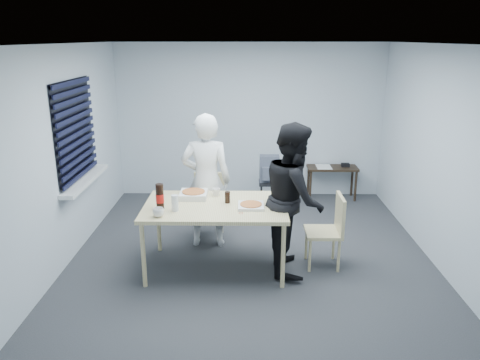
{
  "coord_description": "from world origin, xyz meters",
  "views": [
    {
      "loc": [
        -0.07,
        -5.4,
        2.67
      ],
      "look_at": [
        -0.14,
        0.1,
        0.99
      ],
      "focal_mm": 35.0,
      "sensor_mm": 36.0,
      "label": 1
    }
  ],
  "objects_px": {
    "chair_right": "(331,226)",
    "chair_far": "(209,201)",
    "backpack": "(269,169)",
    "person_white": "(206,181)",
    "person_black": "(294,198)",
    "stool": "(269,188)",
    "mug_b": "(216,192)",
    "dining_table": "(215,210)",
    "mug_a": "(158,212)",
    "side_table": "(332,171)",
    "soda_bottle": "(160,197)"
  },
  "relations": [
    {
      "from": "backpack",
      "to": "dining_table",
      "type": "bearing_deg",
      "value": -93.91
    },
    {
      "from": "side_table",
      "to": "stool",
      "type": "xyz_separation_m",
      "value": [
        -1.1,
        -0.5,
        -0.14
      ]
    },
    {
      "from": "chair_right",
      "to": "stool",
      "type": "relative_size",
      "value": 1.99
    },
    {
      "from": "chair_far",
      "to": "person_white",
      "type": "height_order",
      "value": "person_white"
    },
    {
      "from": "chair_right",
      "to": "chair_far",
      "type": "bearing_deg",
      "value": 149.63
    },
    {
      "from": "dining_table",
      "to": "side_table",
      "type": "xyz_separation_m",
      "value": [
        1.83,
        2.57,
        -0.26
      ]
    },
    {
      "from": "side_table",
      "to": "mug_a",
      "type": "xyz_separation_m",
      "value": [
        -2.42,
        -2.95,
        0.37
      ]
    },
    {
      "from": "person_white",
      "to": "soda_bottle",
      "type": "distance_m",
      "value": 0.94
    },
    {
      "from": "dining_table",
      "to": "stool",
      "type": "bearing_deg",
      "value": 70.67
    },
    {
      "from": "chair_right",
      "to": "backpack",
      "type": "xyz_separation_m",
      "value": [
        -0.64,
        1.98,
        0.15
      ]
    },
    {
      "from": "person_black",
      "to": "stool",
      "type": "relative_size",
      "value": 3.95
    },
    {
      "from": "chair_right",
      "to": "mug_b",
      "type": "distance_m",
      "value": 1.44
    },
    {
      "from": "dining_table",
      "to": "person_black",
      "type": "distance_m",
      "value": 0.92
    },
    {
      "from": "backpack",
      "to": "soda_bottle",
      "type": "height_order",
      "value": "soda_bottle"
    },
    {
      "from": "person_black",
      "to": "mug_a",
      "type": "relative_size",
      "value": 14.39
    },
    {
      "from": "mug_a",
      "to": "mug_b",
      "type": "distance_m",
      "value": 0.92
    },
    {
      "from": "chair_far",
      "to": "chair_right",
      "type": "bearing_deg",
      "value": -30.37
    },
    {
      "from": "mug_b",
      "to": "soda_bottle",
      "type": "bearing_deg",
      "value": -141.94
    },
    {
      "from": "person_black",
      "to": "soda_bottle",
      "type": "bearing_deg",
      "value": 95.6
    },
    {
      "from": "person_black",
      "to": "side_table",
      "type": "distance_m",
      "value": 2.75
    },
    {
      "from": "side_table",
      "to": "stool",
      "type": "bearing_deg",
      "value": -155.75
    },
    {
      "from": "chair_far",
      "to": "person_black",
      "type": "xyz_separation_m",
      "value": [
        1.06,
        -0.96,
        0.37
      ]
    },
    {
      "from": "chair_right",
      "to": "person_black",
      "type": "relative_size",
      "value": 0.5
    },
    {
      "from": "backpack",
      "to": "person_white",
      "type": "bearing_deg",
      "value": -107.12
    },
    {
      "from": "side_table",
      "to": "mug_b",
      "type": "height_order",
      "value": "mug_b"
    },
    {
      "from": "person_black",
      "to": "stool",
      "type": "distance_m",
      "value": 2.15
    },
    {
      "from": "mug_a",
      "to": "backpack",
      "type": "bearing_deg",
      "value": 61.64
    },
    {
      "from": "chair_right",
      "to": "mug_a",
      "type": "relative_size",
      "value": 7.24
    },
    {
      "from": "person_white",
      "to": "stool",
      "type": "relative_size",
      "value": 3.95
    },
    {
      "from": "chair_far",
      "to": "stool",
      "type": "height_order",
      "value": "chair_far"
    },
    {
      "from": "stool",
      "to": "side_table",
      "type": "bearing_deg",
      "value": 24.25
    },
    {
      "from": "mug_a",
      "to": "mug_b",
      "type": "height_order",
      "value": "mug_a"
    },
    {
      "from": "mug_b",
      "to": "soda_bottle",
      "type": "height_order",
      "value": "soda_bottle"
    },
    {
      "from": "person_white",
      "to": "mug_a",
      "type": "relative_size",
      "value": 14.39
    },
    {
      "from": "person_black",
      "to": "backpack",
      "type": "relative_size",
      "value": 4.08
    },
    {
      "from": "chair_far",
      "to": "mug_b",
      "type": "height_order",
      "value": "mug_b"
    },
    {
      "from": "dining_table",
      "to": "backpack",
      "type": "distance_m",
      "value": 2.19
    },
    {
      "from": "chair_far",
      "to": "person_black",
      "type": "bearing_deg",
      "value": -42.12
    },
    {
      "from": "chair_right",
      "to": "person_white",
      "type": "bearing_deg",
      "value": 158.51
    },
    {
      "from": "stool",
      "to": "backpack",
      "type": "distance_m",
      "value": 0.32
    },
    {
      "from": "side_table",
      "to": "dining_table",
      "type": "bearing_deg",
      "value": -125.41
    },
    {
      "from": "chair_right",
      "to": "person_black",
      "type": "distance_m",
      "value": 0.6
    },
    {
      "from": "person_white",
      "to": "person_black",
      "type": "height_order",
      "value": "same"
    },
    {
      "from": "chair_far",
      "to": "soda_bottle",
      "type": "relative_size",
      "value": 3.03
    },
    {
      "from": "dining_table",
      "to": "chair_far",
      "type": "relative_size",
      "value": 1.86
    },
    {
      "from": "chair_far",
      "to": "chair_right",
      "type": "height_order",
      "value": "same"
    },
    {
      "from": "chair_far",
      "to": "mug_b",
      "type": "distance_m",
      "value": 0.73
    },
    {
      "from": "mug_b",
      "to": "dining_table",
      "type": "bearing_deg",
      "value": -88.39
    },
    {
      "from": "mug_a",
      "to": "chair_far",
      "type": "bearing_deg",
      "value": 71.95
    },
    {
      "from": "side_table",
      "to": "mug_b",
      "type": "xyz_separation_m",
      "value": [
        -1.84,
        -2.24,
        0.37
      ]
    }
  ]
}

